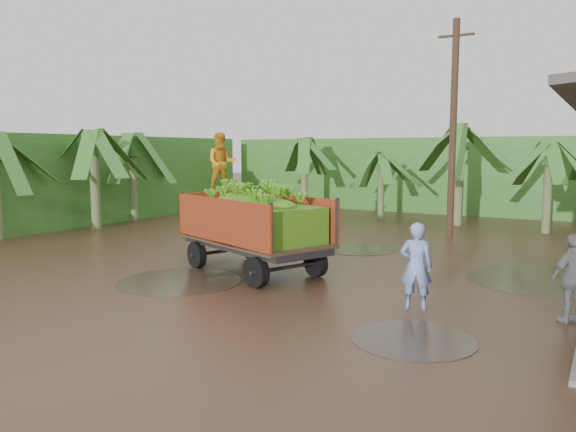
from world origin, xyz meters
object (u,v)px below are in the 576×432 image
object	(u,v)px
man_blue	(416,266)
man_grey	(573,278)
banana_trailer	(253,222)
utility_pole	(453,128)

from	to	relation	value
man_blue	man_grey	bearing A→B (deg)	177.28
banana_trailer	utility_pole	bearing A→B (deg)	92.73
banana_trailer	man_grey	world-z (taller)	banana_trailer
banana_trailer	man_blue	world-z (taller)	banana_trailer
man_blue	banana_trailer	bearing A→B (deg)	-29.44
man_blue	man_grey	xyz separation A→B (m)	(2.62, 0.56, -0.04)
man_blue	utility_pole	distance (m)	9.92
man_blue	utility_pole	xyz separation A→B (m)	(-1.73, 9.33, 2.91)
man_grey	banana_trailer	bearing A→B (deg)	-49.89
man_blue	man_grey	size ratio (longest dim) A/B	1.06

